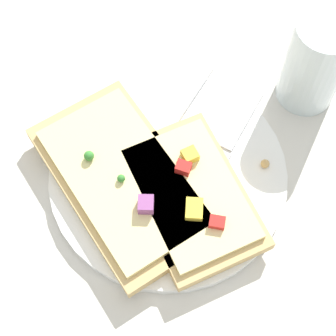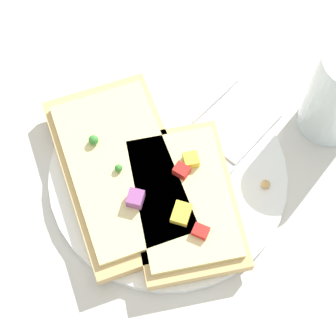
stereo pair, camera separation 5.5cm
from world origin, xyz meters
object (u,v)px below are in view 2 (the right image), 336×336
(pizza_slice_main, at_px, (122,171))
(pizza_slice_corner, at_px, (183,200))
(fork, at_px, (156,149))
(knife, at_px, (223,167))
(plate, at_px, (168,175))

(pizza_slice_main, xyz_separation_m, pizza_slice_corner, (0.07, 0.01, -0.00))
(fork, relative_size, pizza_slice_corner, 1.20)
(fork, distance_m, pizza_slice_main, 0.04)
(fork, height_order, knife, knife)
(pizza_slice_corner, bearing_deg, pizza_slice_main, -128.90)
(knife, xyz_separation_m, pizza_slice_corner, (-0.01, -0.06, 0.01))
(plate, distance_m, pizza_slice_main, 0.05)
(fork, relative_size, knife, 1.05)
(fork, bearing_deg, pizza_slice_corner, 68.20)
(knife, bearing_deg, pizza_slice_corner, -4.39)
(knife, bearing_deg, pizza_slice_main, -43.44)
(pizza_slice_main, bearing_deg, fork, -70.29)
(plate, distance_m, knife, 0.06)
(fork, xyz_separation_m, pizza_slice_main, (-0.01, -0.04, 0.01))
(plate, xyz_separation_m, pizza_slice_corner, (0.03, -0.02, 0.02))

